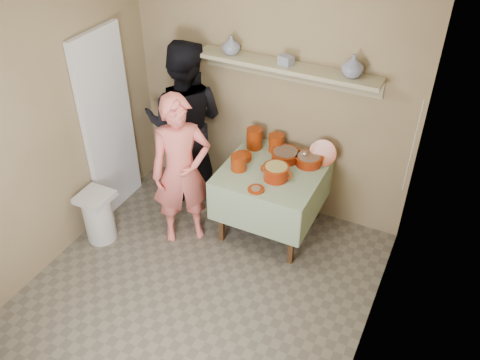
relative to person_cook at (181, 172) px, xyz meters
The scene contains 22 objects.
ground 1.25m from the person_cook, 57.79° to the right, with size 3.50×3.50×0.00m, color #635B4E.
tile_panel 0.98m from the person_cook, behind, with size 0.06×0.70×2.00m, color silver.
plate_stack_a 0.88m from the person_cook, 60.95° to the left, with size 0.17×0.17×0.22m, color maroon.
plate_stack_b 1.04m from the person_cook, 51.17° to the left, with size 0.16×0.16×0.19m, color maroon.
bowl_stack 0.56m from the person_cook, 36.34° to the left, with size 0.16×0.16×0.16m, color maroon.
empty_bowl 0.66m from the person_cook, 51.33° to the left, with size 0.18×0.18×0.05m, color maroon.
propped_lid 1.41m from the person_cook, 34.62° to the left, with size 0.27×0.27×0.02m, color maroon.
vase_right 1.86m from the person_cook, 32.00° to the left, with size 0.19×0.19×0.20m, color navy.
vase_left 1.30m from the person_cook, 80.53° to the left, with size 0.17×0.17×0.18m, color navy.
ceramic_box 1.44m from the person_cook, 48.52° to the left, with size 0.13×0.09×0.09m, color navy.
person_cook is the anchor object (origin of this frame).
person_helper 0.75m from the person_cook, 117.71° to the left, with size 0.89×0.70×1.84m, color black.
room_shell 1.25m from the person_cook, 57.79° to the right, with size 3.04×3.54×2.62m.
serving_table 0.91m from the person_cook, 32.05° to the left, with size 0.97×0.97×0.76m.
cazuela_meat_a 1.06m from the person_cook, 41.11° to the left, with size 0.30×0.30×0.10m.
cazuela_meat_b 1.26m from the person_cook, 34.64° to the left, with size 0.28×0.28×0.10m.
ladle 1.22m from the person_cook, 35.13° to the left, with size 0.08×0.26×0.19m.
cazuela_rice 0.91m from the person_cook, 22.54° to the left, with size 0.33×0.25×0.14m.
front_plate 0.76m from the person_cook, ahead, with size 0.16×0.16×0.03m.
wall_shelf 1.40m from the person_cook, 50.09° to the left, with size 1.80×0.25×0.21m.
trash_bin 1.02m from the person_cook, 150.47° to the right, with size 0.32×0.32×0.56m.
electrical_cord 2.14m from the person_cook, 18.83° to the left, with size 0.01×0.05×0.90m.
Camera 1 is at (1.76, -2.54, 3.63)m, focal length 38.00 mm.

